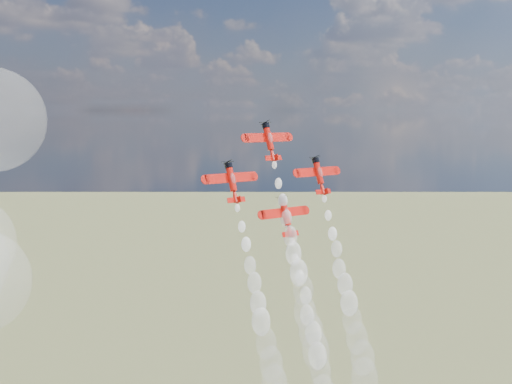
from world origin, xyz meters
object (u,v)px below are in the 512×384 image
object	(u,v)px
plane_lead	(269,141)
plane_slot	(286,216)
plane_left	(232,181)
plane_right	(319,175)

from	to	relation	value
plane_lead	plane_slot	distance (m)	17.60
plane_left	plane_slot	bearing A→B (deg)	-13.60
plane_right	plane_slot	bearing A→B (deg)	-166.40
plane_left	plane_right	bearing A→B (deg)	0.00
plane_left	plane_slot	distance (m)	15.34
plane_right	plane_slot	size ratio (longest dim) A/B	1.00
plane_left	plane_lead	bearing A→B (deg)	13.60
plane_left	plane_slot	size ratio (longest dim) A/B	1.00
plane_right	plane_left	bearing A→B (deg)	180.00
plane_lead	plane_right	distance (m)	15.34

